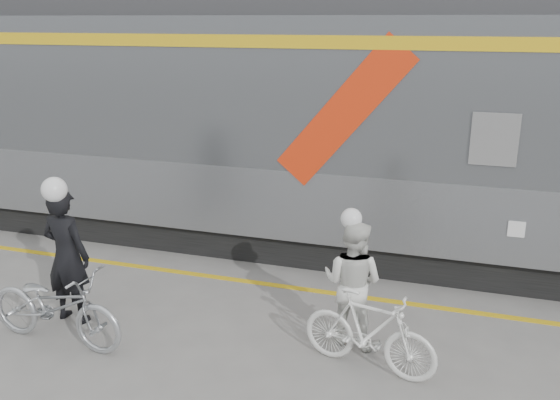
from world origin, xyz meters
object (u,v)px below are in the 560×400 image
at_px(bicycle_right, 369,332).
at_px(woman, 353,282).
at_px(bicycle_left, 55,306).
at_px(man, 67,256).

bearing_deg(bicycle_right, woman, 41.26).
distance_m(bicycle_left, woman, 3.54).
height_order(man, bicycle_left, man).
distance_m(man, woman, 3.60).
xyz_separation_m(man, bicycle_left, (0.20, -0.55, -0.40)).
distance_m(bicycle_left, bicycle_right, 3.69).
xyz_separation_m(bicycle_left, bicycle_right, (3.65, 0.56, -0.02)).
height_order(man, woman, man).
relative_size(bicycle_left, woman, 1.21).
xyz_separation_m(woman, bicycle_right, (0.30, -0.55, -0.30)).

